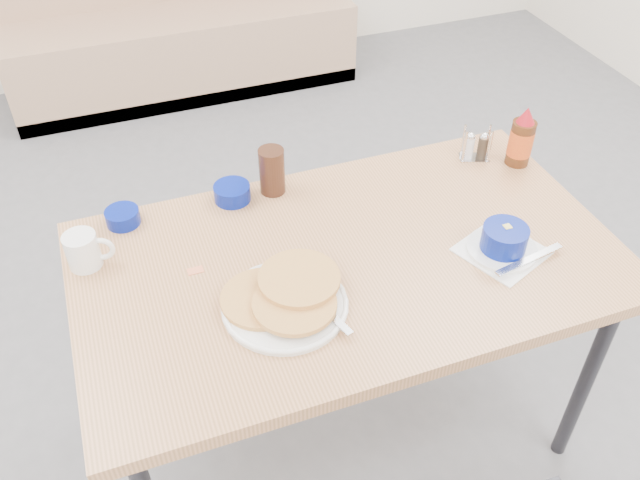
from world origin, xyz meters
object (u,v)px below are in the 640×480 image
object	(u,v)px
booth_bench	(178,25)
pancake_plate	(285,299)
creamer_bowl	(123,217)
amber_tumbler	(272,171)
dining_table	(348,274)
grits_setting	(504,242)
butter_bowl	(232,193)
condiment_caddy	(476,148)
syrup_bottle	(521,140)
coffee_mug	(84,250)

from	to	relation	value
booth_bench	pancake_plate	bearing A→B (deg)	-94.49
creamer_bowl	amber_tumbler	distance (m)	0.43
pancake_plate	dining_table	bearing A→B (deg)	27.29
grits_setting	amber_tumbler	size ratio (longest dim) A/B	1.95
dining_table	butter_bowl	bearing A→B (deg)	123.00
creamer_bowl	condiment_caddy	world-z (taller)	condiment_caddy
pancake_plate	creamer_bowl	distance (m)	0.55
dining_table	butter_bowl	xyz separation A→B (m)	(-0.22, 0.34, 0.08)
pancake_plate	amber_tumbler	world-z (taller)	amber_tumbler
grits_setting	butter_bowl	size ratio (longest dim) A/B	2.61
creamer_bowl	butter_bowl	distance (m)	0.31
dining_table	amber_tumbler	distance (m)	0.38
dining_table	condiment_caddy	xyz separation A→B (m)	(0.53, 0.29, 0.10)
creamer_bowl	syrup_bottle	world-z (taller)	syrup_bottle
amber_tumbler	creamer_bowl	bearing A→B (deg)	180.00
creamer_bowl	syrup_bottle	distance (m)	1.18
booth_bench	pancake_plate	distance (m)	2.68
pancake_plate	condiment_caddy	xyz separation A→B (m)	(0.74, 0.39, 0.02)
coffee_mug	creamer_bowl	world-z (taller)	coffee_mug
booth_bench	dining_table	xyz separation A→B (m)	(0.00, -2.53, 0.35)
coffee_mug	grits_setting	xyz separation A→B (m)	(1.02, -0.32, -0.01)
butter_bowl	creamer_bowl	bearing A→B (deg)	180.00
coffee_mug	creamer_bowl	xyz separation A→B (m)	(0.11, 0.14, -0.03)
amber_tumbler	syrup_bottle	xyz separation A→B (m)	(0.74, -0.12, 0.01)
amber_tumbler	syrup_bottle	size ratio (longest dim) A/B	0.73
amber_tumbler	syrup_bottle	world-z (taller)	syrup_bottle
amber_tumbler	syrup_bottle	distance (m)	0.75
booth_bench	dining_table	world-z (taller)	booth_bench
pancake_plate	creamer_bowl	bearing A→B (deg)	125.59
pancake_plate	syrup_bottle	size ratio (longest dim) A/B	1.58
pancake_plate	syrup_bottle	world-z (taller)	syrup_bottle
creamer_bowl	amber_tumbler	xyz separation A→B (m)	(0.43, 0.00, 0.05)
pancake_plate	creamer_bowl	world-z (taller)	pancake_plate
coffee_mug	condiment_caddy	bearing A→B (deg)	4.00
booth_bench	grits_setting	bearing A→B (deg)	-81.84
booth_bench	coffee_mug	world-z (taller)	booth_bench
amber_tumbler	condiment_caddy	distance (m)	0.63
creamer_bowl	butter_bowl	xyz separation A→B (m)	(0.31, 0.00, 0.00)
booth_bench	butter_bowl	size ratio (longest dim) A/B	18.31
butter_bowl	condiment_caddy	distance (m)	0.75
booth_bench	amber_tumbler	xyz separation A→B (m)	(-0.10, -2.19, 0.48)
dining_table	butter_bowl	world-z (taller)	butter_bowl
dining_table	grits_setting	distance (m)	0.41
creamer_bowl	booth_bench	bearing A→B (deg)	76.49
pancake_plate	syrup_bottle	distance (m)	0.91
grits_setting	butter_bowl	xyz separation A→B (m)	(-0.60, 0.46, -0.01)
syrup_bottle	dining_table	bearing A→B (deg)	-161.05
dining_table	creamer_bowl	world-z (taller)	creamer_bowl
dining_table	pancake_plate	distance (m)	0.25
syrup_bottle	pancake_plate	bearing A→B (deg)	-158.92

